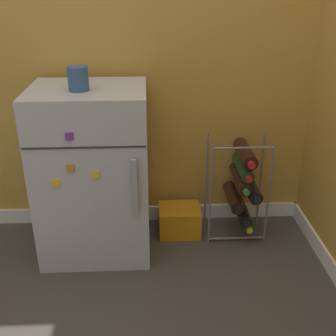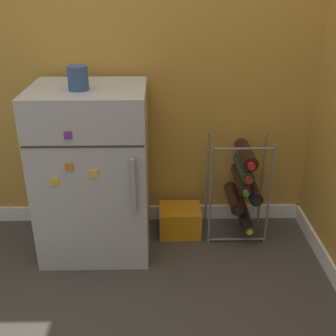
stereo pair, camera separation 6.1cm
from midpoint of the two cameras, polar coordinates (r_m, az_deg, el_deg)
ground_plane at (r=2.11m, az=-5.31°, el=-16.23°), size 14.00×14.00×0.00m
wall_back at (r=2.28m, az=-5.99°, el=21.10°), size 6.98×0.07×2.50m
mini_fridge at (r=2.21m, az=-10.82°, el=-0.74°), size 0.56×0.48×0.90m
wine_rack at (r=2.38m, az=9.32°, el=-2.51°), size 0.33×0.33×0.59m
soda_box at (r=2.47m, az=0.85°, el=-7.07°), size 0.24×0.19×0.16m
fridge_top_cup at (r=2.00m, az=-12.95°, el=11.71°), size 0.09×0.09×0.11m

